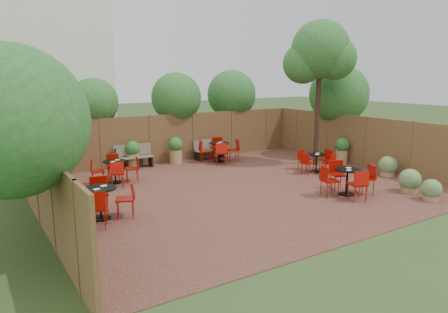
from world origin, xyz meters
TOP-DOWN VIEW (x-y plane):
  - ground at (0.00, 0.00)m, footprint 80.00×80.00m
  - courtyard_paving at (0.00, 0.00)m, footprint 12.00×10.00m
  - fence_back at (0.00, 5.00)m, footprint 12.00×0.08m
  - fence_left at (-6.00, 0.00)m, footprint 0.08×10.00m
  - fence_right at (6.00, 0.00)m, footprint 0.08×10.00m
  - neighbour_building at (-4.50, 8.00)m, footprint 5.00×4.00m
  - overhang_foliage at (-1.45, 2.07)m, footprint 15.97×10.82m
  - courtyard_tree at (4.57, 1.22)m, footprint 2.52×2.42m
  - park_bench_left at (-1.88, 4.63)m, footprint 1.52×0.57m
  - park_bench_right at (1.51, 4.62)m, footprint 1.38×0.50m
  - bistro_tables at (-0.37, 0.74)m, footprint 9.93×7.91m
  - planters at (-0.68, 3.58)m, footprint 11.89×4.45m
  - low_shrubs at (4.56, -2.84)m, footprint 2.10×3.18m

SIDE VIEW (x-z plane):
  - ground at x=0.00m, z-range 0.00..0.00m
  - courtyard_paving at x=0.00m, z-range 0.00..0.02m
  - low_shrubs at x=4.56m, z-range -0.01..0.73m
  - park_bench_right at x=1.51m, z-range 0.03..0.87m
  - bistro_tables at x=-0.37m, z-range 0.00..0.95m
  - park_bench_left at x=-1.88m, z-range 0.03..0.96m
  - planters at x=-0.68m, z-range 0.05..1.15m
  - fence_back at x=0.00m, z-range 0.00..2.00m
  - fence_left at x=-6.00m, z-range 0.00..2.00m
  - fence_right at x=6.00m, z-range 0.00..2.00m
  - overhang_foliage at x=-1.45m, z-range 1.34..4.09m
  - neighbour_building at x=-4.50m, z-range 0.00..8.00m
  - courtyard_tree at x=4.57m, z-range 1.53..7.22m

